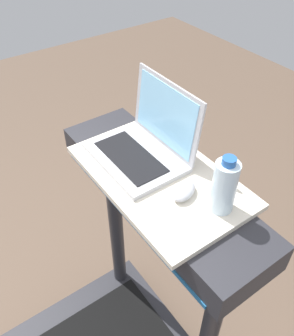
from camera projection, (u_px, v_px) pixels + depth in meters
The scene contains 4 objects.
desk_board at pixel (159, 176), 1.22m from camera, with size 0.62×0.38×0.02m, color beige.
laptop at pixel (145, 143), 1.25m from camera, with size 0.34×0.27×0.26m.
computer_mouse at pixel (184, 191), 1.12m from camera, with size 0.06×0.10×0.03m, color #B2B2B7.
water_bottle at pixel (224, 186), 1.04m from camera, with size 0.07×0.07×0.19m.
Camera 1 is at (0.71, 0.15, 2.02)m, focal length 38.62 mm.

